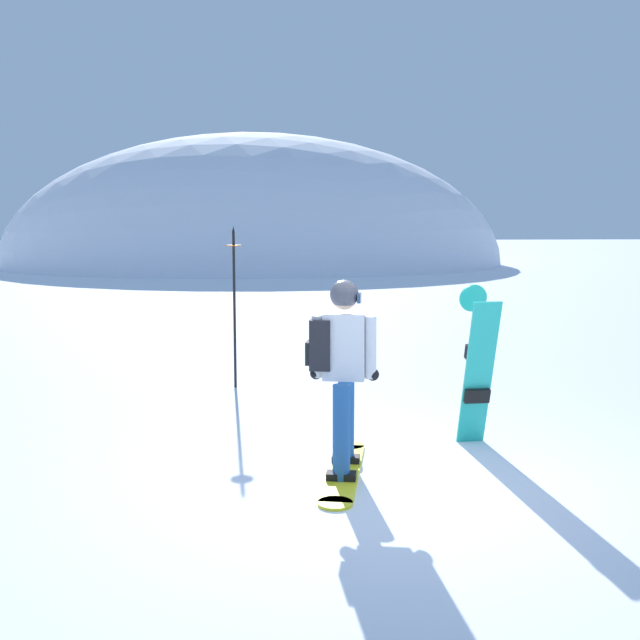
{
  "coord_description": "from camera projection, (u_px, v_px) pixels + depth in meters",
  "views": [
    {
      "loc": [
        -1.59,
        -5.97,
        2.14
      ],
      "look_at": [
        -0.17,
        3.27,
        1.0
      ],
      "focal_mm": 41.61,
      "sensor_mm": 36.0,
      "label": 1
    }
  ],
  "objects": [
    {
      "name": "ridge_peak_main",
      "position": [
        256.0,
        265.0,
        46.01
      ],
      "size": [
        29.98,
        26.98,
        15.77
      ],
      "color": "white",
      "rests_on": "ground"
    },
    {
      "name": "spare_snowboard",
      "position": [
        478.0,
        366.0,
        7.28
      ],
      "size": [
        0.28,
        0.47,
        1.61
      ],
      "color": "#23B7A3",
      "rests_on": "ground"
    },
    {
      "name": "snowboarder_main",
      "position": [
        341.0,
        371.0,
        6.46
      ],
      "size": [
        0.69,
        1.78,
        1.71
      ],
      "color": "yellow",
      "rests_on": "ground"
    },
    {
      "name": "ground_plane",
      "position": [
        397.0,
        481.0,
        6.36
      ],
      "size": [
        300.0,
        300.0,
        0.0
      ],
      "primitive_type": "plane",
      "color": "white"
    },
    {
      "name": "piste_marker_near",
      "position": [
        234.0,
        297.0,
        9.98
      ],
      "size": [
        0.2,
        0.2,
        2.19
      ],
      "color": "black",
      "rests_on": "ground"
    }
  ]
}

